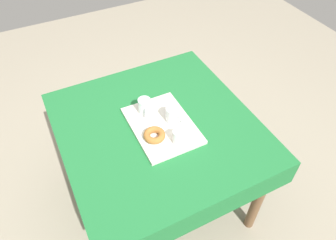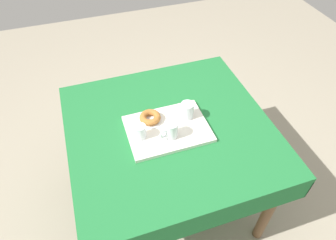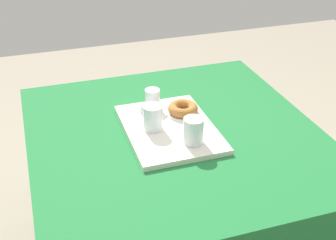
{
  "view_description": "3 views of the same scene",
  "coord_description": "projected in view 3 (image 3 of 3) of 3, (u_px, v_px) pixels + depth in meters",
  "views": [
    {
      "loc": [
        -1.12,
        0.5,
        2.09
      ],
      "look_at": [
        -0.04,
        -0.04,
        0.84
      ],
      "focal_mm": 33.62,
      "sensor_mm": 36.0,
      "label": 1
    },
    {
      "loc": [
        -0.37,
        -1.09,
        2.02
      ],
      "look_at": [
        -0.01,
        0.01,
        0.82
      ],
      "focal_mm": 32.1,
      "sensor_mm": 36.0,
      "label": 2
    },
    {
      "loc": [
        1.41,
        -0.49,
        1.7
      ],
      "look_at": [
        -0.02,
        -0.02,
        0.82
      ],
      "focal_mm": 49.07,
      "sensor_mm": 36.0,
      "label": 3
    }
  ],
  "objects": [
    {
      "name": "water_glass_near",
      "position": [
        153.0,
        100.0,
        1.86
      ],
      "size": [
        0.06,
        0.06,
        0.09
      ],
      "color": "white",
      "rests_on": "serving_tray"
    },
    {
      "name": "dining_table",
      "position": [
        175.0,
        154.0,
        1.81
      ],
      "size": [
        1.14,
        1.1,
        0.77
      ],
      "color": "#1E6B33",
      "rests_on": "ground"
    },
    {
      "name": "tea_mug_left",
      "position": [
        153.0,
        118.0,
        1.72
      ],
      "size": [
        0.11,
        0.07,
        0.1
      ],
      "color": "white",
      "rests_on": "serving_tray"
    },
    {
      "name": "serving_tray",
      "position": [
        169.0,
        129.0,
        1.76
      ],
      "size": [
        0.45,
        0.33,
        0.02
      ],
      "primitive_type": "cube",
      "color": "silver",
      "rests_on": "dining_table"
    },
    {
      "name": "donut_plate_left",
      "position": [
        183.0,
        113.0,
        1.84
      ],
      "size": [
        0.13,
        0.13,
        0.01
      ],
      "primitive_type": "cylinder",
      "color": "white",
      "rests_on": "serving_tray"
    },
    {
      "name": "tea_mug_right",
      "position": [
        193.0,
        131.0,
        1.64
      ],
      "size": [
        0.11,
        0.07,
        0.1
      ],
      "color": "white",
      "rests_on": "serving_tray"
    },
    {
      "name": "sugar_donut_left",
      "position": [
        183.0,
        108.0,
        1.83
      ],
      "size": [
        0.12,
        0.12,
        0.04
      ],
      "primitive_type": "torus",
      "color": "#A3662D",
      "rests_on": "donut_plate_left"
    }
  ]
}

